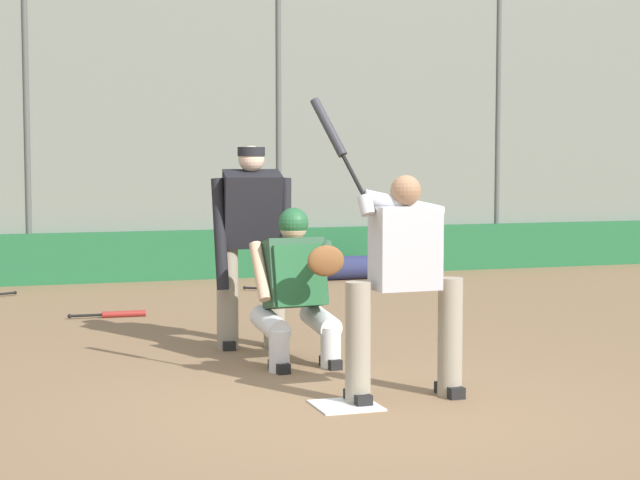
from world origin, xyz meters
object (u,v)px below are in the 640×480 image
at_px(batter_at_plate, 404,278).
at_px(umpire_home, 251,240).
at_px(spare_bat_third_base_side, 285,289).
at_px(catcher_behind_plate, 297,284).
at_px(spare_bat_first_base_side, 118,314).
at_px(equipment_bag_dugout_side, 351,268).

bearing_deg(batter_at_plate, umpire_home, -79.10).
height_order(batter_at_plate, spare_bat_third_base_side, batter_at_plate).
bearing_deg(catcher_behind_plate, spare_bat_first_base_side, -75.03).
xyz_separation_m(batter_at_plate, spare_bat_third_base_side, (-0.84, -5.91, -0.82)).
height_order(spare_bat_third_base_side, equipment_bag_dugout_side, equipment_bag_dugout_side).
bearing_deg(spare_bat_first_base_side, equipment_bag_dugout_side, 37.50).
relative_size(catcher_behind_plate, spare_bat_first_base_side, 1.58).
relative_size(spare_bat_first_base_side, equipment_bag_dugout_side, 0.61).
distance_m(umpire_home, spare_bat_third_base_side, 4.02).
relative_size(catcher_behind_plate, spare_bat_third_base_side, 1.72).
height_order(catcher_behind_plate, spare_bat_first_base_side, catcher_behind_plate).
height_order(umpire_home, spare_bat_first_base_side, umpire_home).
xyz_separation_m(spare_bat_third_base_side, spare_bat_first_base_side, (2.25, 1.48, 0.00)).
relative_size(batter_at_plate, catcher_behind_plate, 1.65).
xyz_separation_m(batter_at_plate, spare_bat_first_base_side, (1.41, -4.43, -0.82)).
distance_m(spare_bat_first_base_side, equipment_bag_dugout_side, 4.29).
bearing_deg(catcher_behind_plate, spare_bat_third_base_side, -108.86).
xyz_separation_m(batter_at_plate, umpire_home, (0.52, -2.24, 0.11)).
xyz_separation_m(catcher_behind_plate, umpire_home, (0.16, -0.86, 0.30)).
relative_size(spare_bat_third_base_side, equipment_bag_dugout_side, 0.56).
relative_size(batter_at_plate, equipment_bag_dugout_side, 1.58).
bearing_deg(spare_bat_first_base_side, umpire_home, -66.13).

